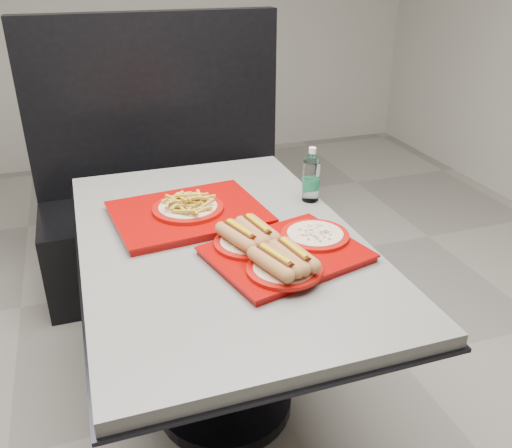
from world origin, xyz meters
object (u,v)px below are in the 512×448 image
object	(u,v)px
diner_table	(221,279)
water_bottle	(311,178)
booth_bench	(168,204)
tray_near	(280,249)
tray_far	(188,210)

from	to	relation	value
diner_table	water_bottle	size ratio (longest dim) A/B	6.75
booth_bench	tray_near	size ratio (longest dim) A/B	2.57
booth_bench	water_bottle	bearing A→B (deg)	-65.96
booth_bench	tray_far	bearing A→B (deg)	-94.14
booth_bench	tray_far	size ratio (longest dim) A/B	2.42
diner_table	booth_bench	world-z (taller)	booth_bench
booth_bench	water_bottle	xyz separation A→B (m)	(0.41, -0.92, 0.44)
tray_near	water_bottle	xyz separation A→B (m)	(0.27, 0.38, 0.06)
tray_near	tray_far	xyz separation A→B (m)	(-0.21, 0.38, -0.01)
tray_near	water_bottle	world-z (taller)	water_bottle
diner_table	booth_bench	distance (m)	1.11
diner_table	water_bottle	distance (m)	0.51
tray_far	water_bottle	xyz separation A→B (m)	(0.47, 0.00, 0.06)
booth_bench	tray_far	distance (m)	0.99
tray_far	booth_bench	bearing A→B (deg)	85.86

